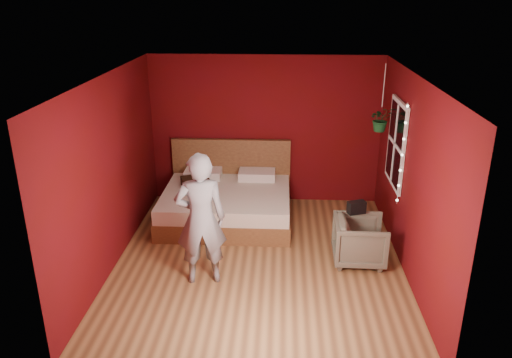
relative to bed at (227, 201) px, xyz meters
The scene contains 10 objects.
floor 1.56m from the bed, 67.07° to the right, with size 4.50×4.50×0.00m, color olive.
room_walls 2.06m from the bed, 67.07° to the right, with size 4.04×4.54×2.62m.
window 2.87m from the bed, 11.24° to the right, with size 0.05×0.97×1.27m.
fairy_lights 2.99m from the bed, 22.18° to the right, with size 0.04×0.04×1.45m.
bed is the anchor object (origin of this frame).
person 2.02m from the bed, 93.46° to the right, with size 0.65×0.42×1.77m, color gray.
armchair 2.41m from the bed, 33.59° to the right, with size 0.70×0.72×0.65m, color #6C6A55.
handbag 2.30m from the bed, 29.86° to the right, with size 0.25×0.12×0.18m, color black.
throw_pillow 0.60m from the bed, behind, with size 0.43×0.43×0.15m, color black.
hanging_plant 2.81m from the bed, ahead, with size 0.39×0.35×1.02m.
Camera 1 is at (0.30, -6.19, 3.63)m, focal length 35.00 mm.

